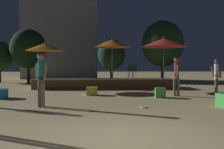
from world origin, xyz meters
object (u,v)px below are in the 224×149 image
person_3 (176,74)px  bistro_chair_0 (134,69)px  patio_umbrella_1 (45,47)px  person_2 (41,76)px  cube_seat_5 (1,94)px  background_tree_2 (28,49)px  patio_umbrella_0 (112,44)px  background_tree_0 (112,55)px  bistro_chair_2 (90,69)px  patio_umbrella_2 (164,43)px  cube_seat_4 (92,91)px  bistro_chair_1 (131,69)px  person_4 (216,76)px  cube_seat_3 (160,93)px  background_tree_1 (163,44)px  frisbee_disc (144,107)px

person_3 → bistro_chair_0: (-1.29, 5.12, 0.18)m
patio_umbrella_1 → person_2: size_ratio=1.56×
cube_seat_5 → background_tree_2: 10.51m
patio_umbrella_0 → background_tree_0: background_tree_0 is taller
bistro_chair_0 → bistro_chair_2: (-2.90, -0.87, 0.00)m
patio_umbrella_2 → background_tree_2: size_ratio=0.70×
background_tree_0 → person_2: bearing=-102.7°
patio_umbrella_0 → patio_umbrella_2: size_ratio=0.97×
patio_umbrella_0 → patio_umbrella_2: patio_umbrella_2 is taller
cube_seat_5 → bistro_chair_0: 8.67m
bistro_chair_2 → background_tree_2: background_tree_2 is taller
cube_seat_4 → bistro_chair_1: bistro_chair_1 is taller
cube_seat_5 → person_4: 9.88m
patio_umbrella_1 → bistro_chair_1: patio_umbrella_1 is taller
patio_umbrella_0 → person_2: bearing=-114.2°
patio_umbrella_2 → cube_seat_3: bearing=-107.1°
cube_seat_3 → person_2: (-4.73, -2.30, 0.83)m
patio_umbrella_0 → bistro_chair_1: patio_umbrella_0 is taller
cube_seat_5 → bistro_chair_1: 7.79m
patio_umbrella_1 → background_tree_1: (8.87, 6.88, 0.86)m
patio_umbrella_0 → person_4: patio_umbrella_0 is taller
person_3 → bistro_chair_0: person_3 is taller
patio_umbrella_1 → bistro_chair_1: size_ratio=3.16×
cube_seat_5 → bistro_chair_2: bearing=51.0°
person_4 → bistro_chair_1: size_ratio=1.92×
frisbee_disc → person_2: bearing=174.0°
background_tree_0 → patio_umbrella_1: bearing=-119.2°
person_3 → person_2: bearing=-152.1°
bistro_chair_0 → background_tree_1: (3.35, 5.29, 2.19)m
background_tree_0 → background_tree_2: (-7.03, -1.68, 0.38)m
patio_umbrella_0 → frisbee_disc: patio_umbrella_0 is taller
cube_seat_3 → cube_seat_5: 7.03m
bistro_chair_0 → background_tree_0: size_ratio=0.23×
person_3 → person_4: person_3 is taller
cube_seat_4 → person_3: 4.10m
cube_seat_5 → person_2: bearing=-46.7°
patio_umbrella_2 → bistro_chair_1: size_ratio=3.51×
person_4 → background_tree_0: size_ratio=0.45×
cube_seat_4 → background_tree_2: 10.93m
patio_umbrella_2 → person_4: size_ratio=1.83×
patio_umbrella_0 → person_2: 7.08m
cube_seat_4 → bistro_chair_1: bearing=56.1°
patio_umbrella_0 → person_3: bearing=-50.8°
patio_umbrella_1 → cube_seat_5: (-1.11, -3.89, -2.33)m
person_2 → background_tree_2: 13.19m
bistro_chair_2 → background_tree_1: background_tree_1 is taller
cube_seat_3 → cube_seat_4: cube_seat_3 is taller
patio_umbrella_0 → cube_seat_3: patio_umbrella_0 is taller
patio_umbrella_2 → patio_umbrella_1: bearing=178.7°
bistro_chair_1 → bistro_chair_2: size_ratio=1.00×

